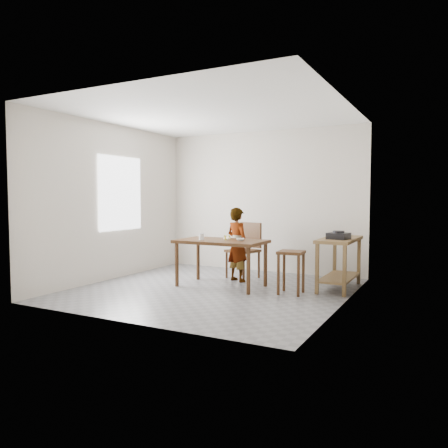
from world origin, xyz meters
The scene contains 17 objects.
floor centered at (0.00, 0.00, -0.02)m, with size 4.00×4.00×0.04m, color slate.
ceiling centered at (0.00, 0.00, 2.72)m, with size 4.00×4.00×0.04m, color white.
wall_back centered at (0.00, 2.02, 1.35)m, with size 4.00×0.04×2.70m, color beige.
wall_front centered at (0.00, -2.02, 1.35)m, with size 4.00×0.04×2.70m, color beige.
wall_left centered at (-2.02, 0.00, 1.35)m, with size 0.04×4.00×2.70m, color beige.
wall_right centered at (2.02, 0.00, 1.35)m, with size 0.04×4.00×2.70m, color beige.
window_pane centered at (-1.97, 0.20, 1.50)m, with size 0.02×1.10×1.30m, color white.
dining_table centered at (0.00, 0.30, 0.38)m, with size 1.40×0.80×0.75m, color #3E2411, non-canonical shape.
prep_counter centered at (1.72, 1.00, 0.40)m, with size 0.50×1.20×0.80m, color brown, non-canonical shape.
child centered at (0.04, 0.82, 0.63)m, with size 0.46×0.30×1.26m, color white.
dining_chair centered at (0.00, 1.13, 0.49)m, with size 0.47×0.47×0.98m, color #3E2411, non-canonical shape.
stool centered at (1.17, 0.31, 0.32)m, with size 0.36×0.36×0.64m, color #3E2411, non-canonical shape.
glass_tumbler centered at (-0.28, 0.16, 0.80)m, with size 0.08×0.08×0.11m, color white.
small_bowl centered at (0.33, 0.33, 0.77)m, with size 0.13×0.13×0.04m, color white.
banana centered at (0.08, 0.36, 0.78)m, with size 0.15×0.11×0.05m, color #EDCA5B, non-canonical shape.
serving_bowl centered at (1.73, 1.18, 0.83)m, with size 0.21×0.21×0.05m, color white.
gas_burner centered at (1.75, 0.79, 0.85)m, with size 0.29×0.29×0.10m, color black.
Camera 1 is at (3.26, -5.83, 1.43)m, focal length 35.00 mm.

